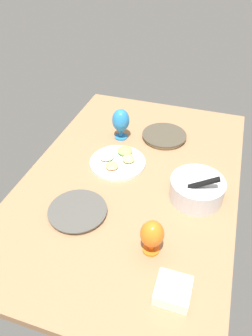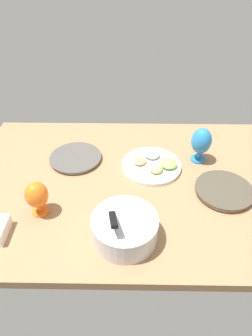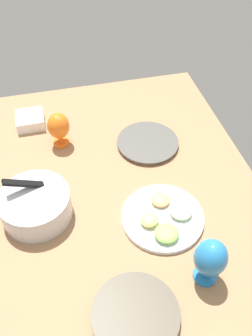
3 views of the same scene
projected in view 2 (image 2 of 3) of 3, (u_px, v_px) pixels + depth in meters
The scene contains 7 objects.
ground_plane at pixel (135, 184), 138.97cm from camera, with size 160.00×104.00×4.00cm, color #99704C.
dinner_plate_left at pixel (224, 191), 130.28cm from camera, with size 25.79×25.79×2.70cm.
dinner_plate_right at pixel (76, 158), 149.53cm from camera, with size 26.28×26.28×1.98cm.
mixing_bowl at pixel (125, 228), 109.01cm from camera, with size 24.94×24.94×16.82cm.
fruit_platter at pixel (153, 164), 144.56cm from camera, with size 29.24×29.24×5.13cm.
hurricane_glass_blue at pixel (201, 142), 143.02cm from camera, with size 9.92×9.92×18.42cm.
hurricane_glass_orange at pixel (37, 196), 116.49cm from camera, with size 9.29×9.29×15.70cm.
Camera 2 is at (2.57, 102.87, 91.79)cm, focal length 31.31 mm.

